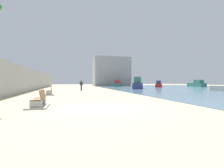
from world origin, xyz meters
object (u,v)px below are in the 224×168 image
person_walking (81,84)px  boat_far_right (118,84)px  boat_distant (159,85)px  boat_nearest (197,84)px  boat_outer (137,84)px  bench_far (49,93)px  bench_near (39,103)px

person_walking → boat_far_right: 24.35m
boat_distant → boat_nearest: 13.07m
boat_outer → bench_far: bearing=-142.7°
bench_far → person_walking: (3.97, 7.59, 0.77)m
bench_far → boat_nearest: size_ratio=0.37×
boat_far_right → person_walking: bearing=-119.9°
boat_far_right → bench_far: bearing=-119.3°
person_walking → boat_outer: boat_outer is taller
boat_distant → boat_far_right: size_ratio=0.67×
boat_far_right → boat_outer: 17.17m
boat_far_right → boat_distant: bearing=-50.7°
boat_nearest → person_walking: bearing=-158.4°
person_walking → boat_distant: size_ratio=0.37×
bench_near → boat_distant: boat_distant is taller
bench_far → person_walking: bearing=62.4°
boat_distant → boat_outer: boat_outer is taller
person_walking → boat_outer: (11.20, 3.96, -0.11)m
person_walking → boat_far_right: bearing=60.1°
bench_near → boat_outer: boat_outer is taller
bench_far → boat_distant: boat_distant is taller
person_walking → boat_nearest: (33.10, 13.09, -0.26)m
boat_nearest → bench_near: bearing=-141.0°
bench_near → boat_outer: bearing=54.3°
person_walking → bench_far: bearing=-117.6°
bench_far → boat_outer: size_ratio=0.48×
person_walking → boat_outer: 11.88m
boat_outer → bench_near: bearing=-125.7°
boat_nearest → boat_distant: bearing=-172.3°
boat_far_right → boat_nearest: (20.95, -8.01, 0.05)m
bench_near → boat_outer: 25.29m
bench_far → boat_nearest: boat_nearest is taller
bench_far → boat_outer: 19.08m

